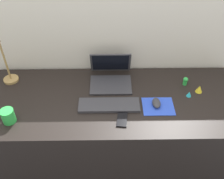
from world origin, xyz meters
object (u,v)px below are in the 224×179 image
(cell_phone, at_px, (122,119))
(toy_figurine_cyan, at_px, (189,94))
(toy_figurine_yellow, at_px, (199,89))
(keyboard, at_px, (109,105))
(coffee_mug, at_px, (8,116))
(mouse, at_px, (156,103))
(toy_figurine_green, at_px, (185,81))
(desk_lamp, at_px, (4,62))
(laptop, at_px, (111,75))

(cell_phone, xyz_separation_m, toy_figurine_cyan, (0.48, 0.22, 0.01))
(cell_phone, bearing_deg, toy_figurine_yellow, 32.05)
(keyboard, relative_size, cell_phone, 3.20)
(cell_phone, xyz_separation_m, coffee_mug, (-0.71, 0.00, 0.04))
(mouse, xyz_separation_m, coffee_mug, (-0.95, -0.13, 0.03))
(toy_figurine_cyan, height_order, toy_figurine_green, toy_figurine_green)
(desk_lamp, height_order, coffee_mug, desk_lamp)
(desk_lamp, bearing_deg, toy_figurine_yellow, -5.21)
(desk_lamp, distance_m, toy_figurine_yellow, 1.39)
(laptop, distance_m, cell_phone, 0.41)
(cell_phone, bearing_deg, toy_figurine_cyan, 31.41)
(laptop, relative_size, keyboard, 0.73)
(keyboard, bearing_deg, cell_phone, -56.40)
(desk_lamp, bearing_deg, toy_figurine_green, -1.93)
(mouse, distance_m, cell_phone, 0.27)
(desk_lamp, bearing_deg, mouse, -13.76)
(keyboard, distance_m, toy_figurine_cyan, 0.57)
(laptop, xyz_separation_m, mouse, (0.30, -0.27, -0.03))
(toy_figurine_cyan, bearing_deg, mouse, -160.08)
(toy_figurine_yellow, distance_m, toy_figurine_green, 0.12)
(coffee_mug, distance_m, toy_figurine_green, 1.24)
(laptop, relative_size, coffee_mug, 3.21)
(toy_figurine_cyan, distance_m, toy_figurine_green, 0.13)
(mouse, xyz_separation_m, toy_figurine_cyan, (0.24, 0.09, -0.00))
(mouse, distance_m, coffee_mug, 0.96)
(toy_figurine_yellow, height_order, toy_figurine_green, toy_figurine_green)
(desk_lamp, relative_size, toy_figurine_yellow, 7.24)
(laptop, relative_size, toy_figurine_cyan, 7.81)
(toy_figurine_cyan, bearing_deg, coffee_mug, -169.74)
(mouse, bearing_deg, coffee_mug, -172.32)
(laptop, relative_size, toy_figurine_yellow, 5.58)
(laptop, bearing_deg, keyboard, -92.82)
(cell_phone, xyz_separation_m, desk_lamp, (-0.81, 0.39, 0.18))
(keyboard, bearing_deg, toy_figurine_green, 21.39)
(desk_lamp, relative_size, toy_figurine_green, 6.10)
(desk_lamp, height_order, toy_figurine_green, desk_lamp)
(mouse, distance_m, toy_figurine_green, 0.32)
(cell_phone, height_order, coffee_mug, coffee_mug)
(keyboard, height_order, cell_phone, keyboard)
(cell_phone, distance_m, toy_figurine_yellow, 0.62)
(laptop, distance_m, toy_figurine_cyan, 0.58)
(laptop, bearing_deg, toy_figurine_green, -5.69)
(laptop, distance_m, toy_figurine_green, 0.55)
(cell_phone, bearing_deg, laptop, 106.85)
(toy_figurine_cyan, bearing_deg, laptop, 161.70)
(laptop, relative_size, desk_lamp, 0.77)
(cell_phone, relative_size, toy_figurine_yellow, 2.38)
(laptop, bearing_deg, toy_figurine_cyan, -18.30)
(laptop, height_order, toy_figurine_yellow, laptop)
(mouse, height_order, desk_lamp, desk_lamp)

